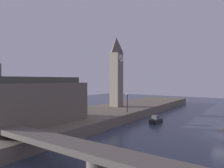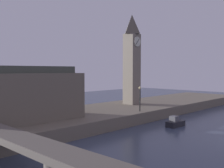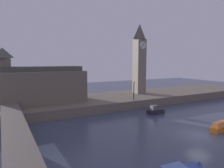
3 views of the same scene
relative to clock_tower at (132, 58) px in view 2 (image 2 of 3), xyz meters
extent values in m
cube|color=#6B6051|center=(-6.83, -1.08, -8.41)|extent=(70.00, 12.00, 1.50)
cube|color=slate|center=(0.00, 0.01, -1.86)|extent=(2.13, 2.13, 11.60)
cylinder|color=beige|center=(0.00, -1.12, 2.62)|extent=(1.62, 0.12, 1.62)
cube|color=black|center=(0.00, -1.19, 2.62)|extent=(0.92, 0.04, 1.00)
pyramid|color=#554E43|center=(0.00, 0.01, 5.54)|extent=(2.34, 2.34, 3.19)
cube|color=#6B6051|center=(-20.33, -0.33, -5.01)|extent=(13.53, 6.92, 5.30)
cube|color=#42473D|center=(-20.33, -0.33, -1.96)|extent=(12.85, 4.15, 0.80)
cube|color=#5B544C|center=(-25.60, -13.75, -6.93)|extent=(2.26, 29.33, 0.50)
cylinder|color=black|center=(-5.45, -5.90, -6.14)|extent=(0.16, 0.16, 3.04)
sphere|color=#F2E099|center=(-5.45, -5.90, -4.44)|extent=(0.36, 0.36, 0.36)
cube|color=#232328|center=(-4.67, -10.98, -8.81)|extent=(2.68, 1.40, 0.70)
cube|color=#515156|center=(-4.99, -10.98, -8.12)|extent=(0.98, 0.94, 0.68)
cone|color=#232328|center=(-3.36, -10.98, -8.77)|extent=(1.20, 1.20, 0.66)
camera|label=1|loc=(-36.43, -24.17, -1.93)|focal=32.69mm
camera|label=2|loc=(-34.66, -28.38, -2.02)|focal=43.12mm
camera|label=3|loc=(-26.53, -36.30, -0.64)|focal=33.01mm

